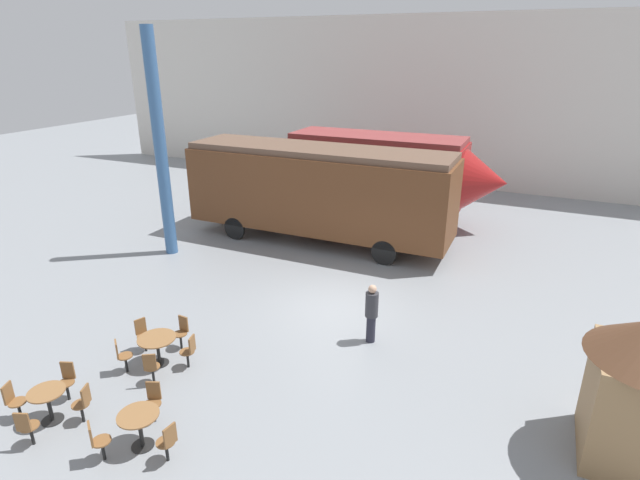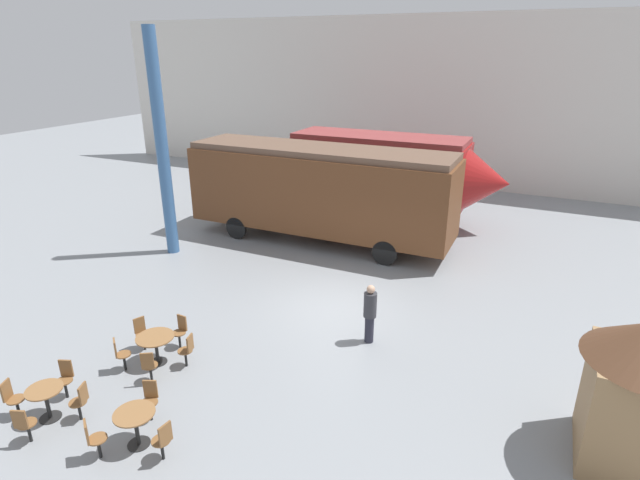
{
  "view_description": "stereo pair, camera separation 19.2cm",
  "coord_description": "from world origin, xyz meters",
  "px_view_note": "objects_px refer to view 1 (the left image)",
  "views": [
    {
      "loc": [
        5.01,
        -12.42,
        7.25
      ],
      "look_at": [
        -1.01,
        1.0,
        1.6
      ],
      "focal_mm": 28.0,
      "sensor_mm": 36.0,
      "label": 1
    },
    {
      "loc": [
        5.19,
        -12.34,
        7.25
      ],
      "look_at": [
        -1.01,
        1.0,
        1.6
      ],
      "focal_mm": 28.0,
      "sensor_mm": 36.0,
      "label": 2
    }
  ],
  "objects_px": {
    "cafe_table_near": "(139,422)",
    "cafe_chair_0": "(168,440)",
    "streamlined_locomotive": "(392,171)",
    "passenger_coach_wooden": "(318,188)",
    "cafe_table_mid": "(157,343)",
    "cafe_table_far": "(48,399)",
    "visitor_person": "(372,311)"
  },
  "relations": [
    {
      "from": "cafe_table_mid",
      "to": "cafe_chair_0",
      "type": "xyz_separation_m",
      "value": [
        2.33,
        -2.39,
        -0.08
      ]
    },
    {
      "from": "streamlined_locomotive",
      "to": "visitor_person",
      "type": "xyz_separation_m",
      "value": [
        2.51,
        -10.05,
        -1.34
      ]
    },
    {
      "from": "cafe_table_mid",
      "to": "cafe_chair_0",
      "type": "height_order",
      "value": "cafe_chair_0"
    },
    {
      "from": "streamlined_locomotive",
      "to": "passenger_coach_wooden",
      "type": "bearing_deg",
      "value": -115.71
    },
    {
      "from": "visitor_person",
      "to": "cafe_table_far",
      "type": "bearing_deg",
      "value": -132.18
    },
    {
      "from": "cafe_table_near",
      "to": "cafe_chair_0",
      "type": "height_order",
      "value": "cafe_chair_0"
    },
    {
      "from": "cafe_table_near",
      "to": "cafe_table_far",
      "type": "relative_size",
      "value": 1.08
    },
    {
      "from": "passenger_coach_wooden",
      "to": "cafe_table_mid",
      "type": "xyz_separation_m",
      "value": [
        -0.06,
        -9.34,
        -1.58
      ]
    },
    {
      "from": "passenger_coach_wooden",
      "to": "cafe_table_mid",
      "type": "height_order",
      "value": "passenger_coach_wooden"
    },
    {
      "from": "streamlined_locomotive",
      "to": "passenger_coach_wooden",
      "type": "distance_m",
      "value": 4.22
    },
    {
      "from": "passenger_coach_wooden",
      "to": "cafe_table_mid",
      "type": "distance_m",
      "value": 9.47
    },
    {
      "from": "cafe_table_far",
      "to": "cafe_chair_0",
      "type": "xyz_separation_m",
      "value": [
        3.0,
        0.12,
        -0.03
      ]
    },
    {
      "from": "cafe_table_far",
      "to": "streamlined_locomotive",
      "type": "bearing_deg",
      "value": 80.69
    },
    {
      "from": "cafe_table_near",
      "to": "visitor_person",
      "type": "xyz_separation_m",
      "value": [
        2.84,
        5.39,
        0.31
      ]
    },
    {
      "from": "streamlined_locomotive",
      "to": "cafe_table_far",
      "type": "bearing_deg",
      "value": -99.31
    },
    {
      "from": "cafe_chair_0",
      "to": "visitor_person",
      "type": "xyz_separation_m",
      "value": [
        2.08,
        5.48,
        0.38
      ]
    },
    {
      "from": "cafe_table_mid",
      "to": "cafe_table_far",
      "type": "relative_size",
      "value": 1.25
    },
    {
      "from": "cafe_table_near",
      "to": "cafe_chair_0",
      "type": "bearing_deg",
      "value": -7.2
    },
    {
      "from": "cafe_table_near",
      "to": "cafe_table_mid",
      "type": "distance_m",
      "value": 2.78
    },
    {
      "from": "passenger_coach_wooden",
      "to": "cafe_chair_0",
      "type": "distance_m",
      "value": 12.06
    },
    {
      "from": "cafe_table_far",
      "to": "cafe_table_mid",
      "type": "bearing_deg",
      "value": 75.07
    },
    {
      "from": "passenger_coach_wooden",
      "to": "cafe_table_far",
      "type": "bearing_deg",
      "value": -93.54
    },
    {
      "from": "streamlined_locomotive",
      "to": "passenger_coach_wooden",
      "type": "height_order",
      "value": "passenger_coach_wooden"
    },
    {
      "from": "cafe_table_near",
      "to": "cafe_chair_0",
      "type": "relative_size",
      "value": 0.91
    },
    {
      "from": "streamlined_locomotive",
      "to": "passenger_coach_wooden",
      "type": "relative_size",
      "value": 0.9
    },
    {
      "from": "cafe_table_mid",
      "to": "passenger_coach_wooden",
      "type": "bearing_deg",
      "value": 89.61
    },
    {
      "from": "cafe_table_near",
      "to": "cafe_table_far",
      "type": "bearing_deg",
      "value": -174.58
    },
    {
      "from": "cafe_table_far",
      "to": "cafe_chair_0",
      "type": "bearing_deg",
      "value": 2.21
    },
    {
      "from": "streamlined_locomotive",
      "to": "cafe_table_near",
      "type": "height_order",
      "value": "streamlined_locomotive"
    },
    {
      "from": "visitor_person",
      "to": "passenger_coach_wooden",
      "type": "bearing_deg",
      "value": 124.82
    },
    {
      "from": "streamlined_locomotive",
      "to": "visitor_person",
      "type": "distance_m",
      "value": 10.44
    },
    {
      "from": "cafe_table_mid",
      "to": "visitor_person",
      "type": "height_order",
      "value": "visitor_person"
    }
  ]
}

